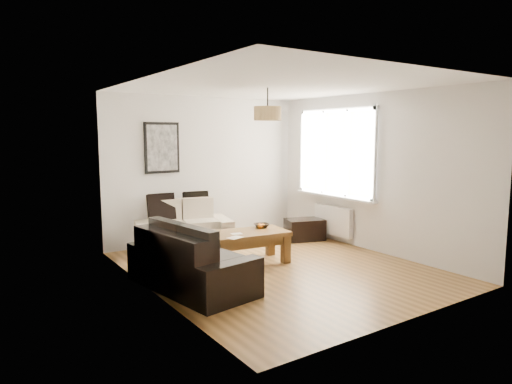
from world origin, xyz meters
TOP-DOWN VIEW (x-y plane):
  - floor at (0.00, 0.00)m, footprint 4.50×4.50m
  - ceiling at (0.00, 0.00)m, footprint 3.80×4.50m
  - wall_back at (0.00, 2.25)m, footprint 3.80×0.04m
  - wall_front at (0.00, -2.25)m, footprint 3.80×0.04m
  - wall_left at (-1.90, 0.00)m, footprint 0.04×4.50m
  - wall_right at (1.90, 0.00)m, footprint 0.04×4.50m
  - window_bay at (1.86, 0.80)m, footprint 0.14×1.90m
  - radiator at (1.82, 0.80)m, footprint 0.10×0.90m
  - poster at (-0.85, 2.22)m, footprint 0.62×0.04m
  - pendant_shade at (0.00, 0.30)m, footprint 0.40×0.40m
  - loveseat_cream at (-0.68, 1.78)m, footprint 1.72×1.20m
  - sofa_leather at (-1.43, -0.07)m, footprint 1.13×1.87m
  - coffee_table at (-0.23, 0.47)m, footprint 1.24×0.77m
  - ottoman at (1.45, 1.15)m, footprint 0.77×0.62m
  - cushion_left at (-0.99, 1.97)m, footprint 0.46×0.18m
  - cushion_right at (-0.35, 1.97)m, footprint 0.46×0.23m
  - fruit_bowl at (0.12, 0.62)m, footprint 0.30×0.30m
  - orange_a at (0.06, 0.55)m, footprint 0.08×0.08m
  - orange_b at (0.10, 0.55)m, footprint 0.07×0.07m
  - orange_c at (0.04, 0.55)m, footprint 0.09×0.09m
  - papers at (-0.61, 0.23)m, footprint 0.24×0.20m

SIDE VIEW (x-z plane):
  - floor at x=0.00m, z-range 0.00..0.00m
  - ottoman at x=1.45m, z-range 0.00..0.39m
  - coffee_table at x=-0.23m, z-range 0.00..0.48m
  - sofa_leather at x=-1.43m, z-range 0.00..0.76m
  - radiator at x=1.82m, z-range 0.12..0.64m
  - loveseat_cream at x=-0.68m, z-range 0.00..0.78m
  - papers at x=-0.61m, z-range 0.48..0.49m
  - fruit_bowl at x=0.12m, z-range 0.48..0.54m
  - orange_a at x=0.06m, z-range 0.49..0.55m
  - orange_b at x=0.10m, z-range 0.49..0.55m
  - orange_c at x=0.04m, z-range 0.48..0.56m
  - cushion_right at x=-0.35m, z-range 0.50..0.94m
  - cushion_left at x=-0.99m, z-range 0.50..0.95m
  - wall_back at x=0.00m, z-range 0.00..2.60m
  - wall_front at x=0.00m, z-range 0.00..2.60m
  - wall_left at x=-1.90m, z-range 0.00..2.60m
  - wall_right at x=1.90m, z-range 0.00..2.60m
  - window_bay at x=1.86m, z-range 0.80..2.40m
  - poster at x=-0.85m, z-range 1.26..2.13m
  - pendant_shade at x=0.00m, z-range 2.13..2.33m
  - ceiling at x=0.00m, z-range 2.60..2.60m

